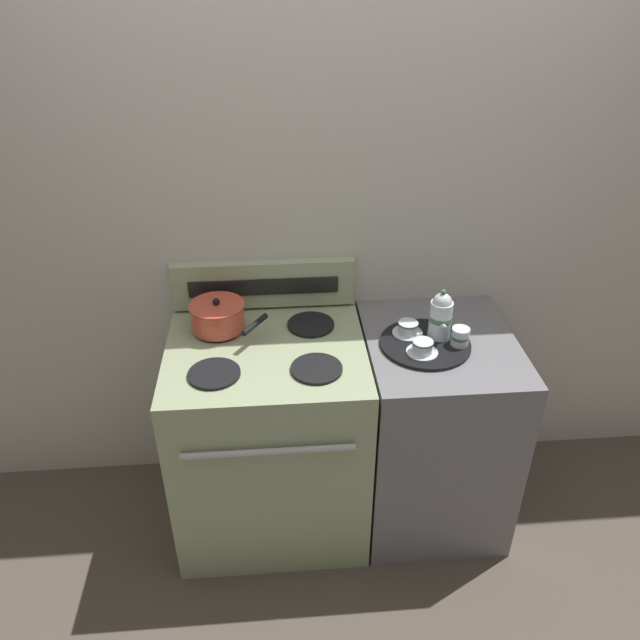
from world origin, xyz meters
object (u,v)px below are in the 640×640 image
at_px(serving_tray, 425,344).
at_px(teapot, 441,316).
at_px(stove, 270,436).
at_px(teacup_left, 422,347).
at_px(saucepan, 218,316).
at_px(creamer_jug, 460,336).
at_px(teacup_right, 408,328).

xyz_separation_m(serving_tray, teapot, (0.06, 0.04, 0.10)).
distance_m(stove, teapot, 0.87).
height_order(serving_tray, teacup_left, teacup_left).
relative_size(stove, saucepan, 2.92).
xyz_separation_m(teapot, teacup_left, (-0.09, -0.11, -0.07)).
xyz_separation_m(stove, creamer_jug, (0.74, -0.05, 0.49)).
bearing_deg(stove, saucepan, 140.52).
xyz_separation_m(stove, teapot, (0.67, 0.01, 0.55)).
distance_m(serving_tray, teapot, 0.12).
height_order(stove, serving_tray, serving_tray).
bearing_deg(teacup_left, serving_tray, 67.48).
xyz_separation_m(saucepan, creamer_jug, (0.92, -0.20, -0.02)).
bearing_deg(teacup_right, stove, -175.85).
distance_m(serving_tray, teacup_right, 0.09).
xyz_separation_m(teapot, teacup_right, (-0.12, 0.03, -0.07)).
xyz_separation_m(stove, saucepan, (-0.18, 0.15, 0.50)).
distance_m(serving_tray, teacup_left, 0.08).
bearing_deg(teacup_right, teapot, -13.55).
height_order(saucepan, teacup_left, saucepan).
bearing_deg(saucepan, creamer_jug, -12.13).
xyz_separation_m(serving_tray, creamer_jug, (0.13, -0.02, 0.04)).
relative_size(saucepan, creamer_jug, 4.35).
bearing_deg(creamer_jug, serving_tray, 169.61).
bearing_deg(stove, teacup_left, -9.14).
relative_size(stove, teacup_left, 7.53).
distance_m(teapot, teacup_right, 0.14).
bearing_deg(teapot, teacup_right, 166.45).
xyz_separation_m(stove, teacup_left, (0.58, -0.09, 0.48)).
bearing_deg(stove, creamer_jug, -3.70).
relative_size(teacup_right, creamer_jug, 1.69).
height_order(stove, teacup_left, teacup_left).
relative_size(serving_tray, teacup_right, 2.92).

